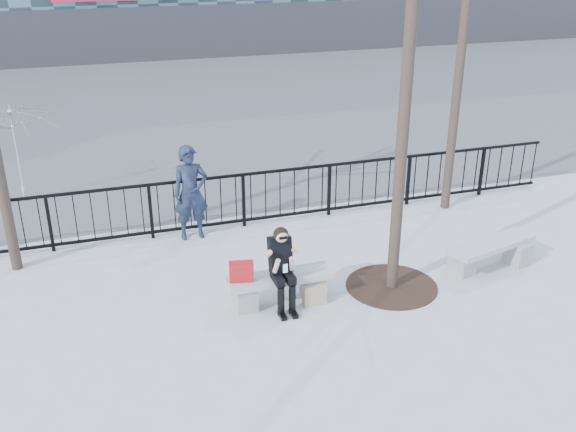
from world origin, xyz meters
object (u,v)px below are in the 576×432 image
object	(u,v)px
bench_main	(280,286)
bench_second	(491,252)
seated_woman	(283,269)
standing_man	(191,193)

from	to	relation	value
bench_main	bench_second	size ratio (longest dim) A/B	0.99
bench_main	seated_woman	bearing A→B (deg)	-90.00
bench_second	standing_man	size ratio (longest dim) A/B	0.92
bench_main	bench_second	distance (m)	3.81
seated_woman	bench_second	bearing A→B (deg)	1.82
bench_main	standing_man	distance (m)	2.99
seated_woman	standing_man	distance (m)	3.09
bench_second	seated_woman	distance (m)	3.83
bench_second	standing_man	xyz separation A→B (m)	(-4.66, 2.84, 0.60)
bench_second	seated_woman	bearing A→B (deg)	167.85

